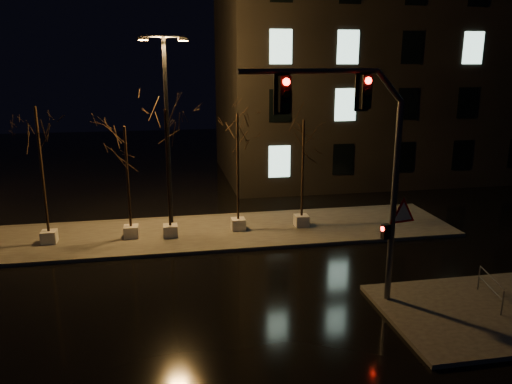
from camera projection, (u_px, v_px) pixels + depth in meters
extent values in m
plane|color=black|center=(246.00, 286.00, 18.25)|extent=(90.00, 90.00, 0.00)
cube|color=#3F3D38|center=(226.00, 231.00, 23.94)|extent=(22.00, 5.00, 0.15)
cube|color=#3F3D38|center=(491.00, 311.00, 16.22)|extent=(7.00, 5.00, 0.15)
cube|color=black|center=(396.00, 69.00, 35.96)|extent=(25.00, 12.00, 15.00)
cube|color=silver|center=(49.00, 237.00, 22.15)|extent=(0.65, 0.65, 0.55)
cylinder|color=black|center=(42.00, 170.00, 21.40)|extent=(0.11, 0.11, 5.48)
cube|color=silver|center=(131.00, 232.00, 22.83)|extent=(0.65, 0.65, 0.55)
cylinder|color=black|center=(128.00, 177.00, 22.19)|extent=(0.11, 0.11, 4.55)
cube|color=silver|center=(171.00, 231.00, 22.94)|extent=(0.65, 0.65, 0.55)
cylinder|color=black|center=(168.00, 169.00, 22.21)|extent=(0.11, 0.11, 5.27)
cube|color=silver|center=(238.00, 224.00, 23.89)|extent=(0.65, 0.65, 0.55)
cylinder|color=black|center=(238.00, 167.00, 23.20)|extent=(0.11, 0.11, 4.99)
cube|color=silver|center=(301.00, 221.00, 24.43)|extent=(0.65, 0.65, 0.55)
cylinder|color=black|center=(303.00, 169.00, 23.78)|extent=(0.11, 0.11, 4.65)
cylinder|color=#505257|center=(394.00, 205.00, 16.14)|extent=(0.20, 0.20, 6.61)
cylinder|color=#505257|center=(312.00, 71.00, 13.96)|extent=(4.35, 1.02, 0.15)
cube|color=black|center=(365.00, 92.00, 14.76)|extent=(0.37, 0.30, 0.99)
cube|color=black|center=(284.00, 94.00, 13.81)|extent=(0.37, 0.30, 0.99)
cube|color=black|center=(386.00, 232.00, 16.28)|extent=(0.28, 0.24, 0.50)
cone|color=red|center=(402.00, 214.00, 16.29)|extent=(1.13, 0.26, 1.15)
sphere|color=#FF0C07|center=(403.00, 80.00, 15.15)|extent=(0.20, 0.20, 0.20)
cylinder|color=black|center=(168.00, 137.00, 22.91)|extent=(0.18, 0.18, 8.88)
cylinder|color=black|center=(163.00, 36.00, 21.80)|extent=(1.93, 0.52, 0.09)
cube|color=orange|center=(143.00, 39.00, 21.49)|extent=(0.49, 0.34, 0.18)
cube|color=orange|center=(183.00, 40.00, 22.17)|extent=(0.49, 0.34, 0.18)
cylinder|color=#505257|center=(502.00, 303.00, 15.72)|extent=(0.05, 0.05, 0.84)
cylinder|color=#505257|center=(479.00, 278.00, 17.53)|extent=(0.05, 0.05, 0.84)
cylinder|color=#505257|center=(492.00, 277.00, 16.51)|extent=(0.44, 1.83, 0.04)
cylinder|color=#505257|center=(490.00, 288.00, 16.60)|extent=(0.44, 1.83, 0.04)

